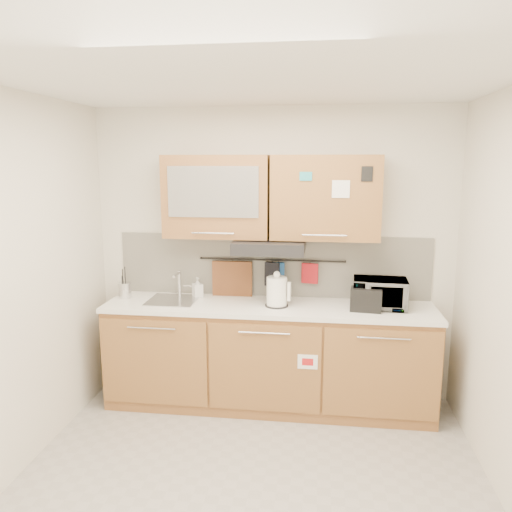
# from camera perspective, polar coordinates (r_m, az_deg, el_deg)

# --- Properties ---
(floor) EXTENTS (3.20, 3.20, 0.00)m
(floor) POSITION_cam_1_polar(r_m,az_deg,el_deg) (3.62, -0.80, -25.17)
(floor) COLOR #9E9993
(floor) RESTS_ON ground
(ceiling) EXTENTS (3.20, 3.20, 0.00)m
(ceiling) POSITION_cam_1_polar(r_m,az_deg,el_deg) (2.97, -0.94, 19.92)
(ceiling) COLOR white
(ceiling) RESTS_ON wall_back
(wall_back) EXTENTS (3.20, 0.00, 3.20)m
(wall_back) POSITION_cam_1_polar(r_m,az_deg,el_deg) (4.50, 1.86, 0.17)
(wall_back) COLOR silver
(wall_back) RESTS_ON ground
(wall_left) EXTENTS (0.00, 3.00, 3.00)m
(wall_left) POSITION_cam_1_polar(r_m,az_deg,el_deg) (3.63, -26.75, -3.57)
(wall_left) COLOR silver
(wall_left) RESTS_ON ground
(base_cabinet) EXTENTS (2.80, 0.64, 0.88)m
(base_cabinet) POSITION_cam_1_polar(r_m,az_deg,el_deg) (4.46, 1.40, -11.93)
(base_cabinet) COLOR #A7693B
(base_cabinet) RESTS_ON floor
(countertop) EXTENTS (2.82, 0.62, 0.04)m
(countertop) POSITION_cam_1_polar(r_m,az_deg,el_deg) (4.30, 1.43, -5.84)
(countertop) COLOR white
(countertop) RESTS_ON base_cabinet
(backsplash) EXTENTS (2.80, 0.02, 0.56)m
(backsplash) POSITION_cam_1_polar(r_m,az_deg,el_deg) (4.51, 1.84, -1.11)
(backsplash) COLOR silver
(backsplash) RESTS_ON countertop
(upper_cabinets) EXTENTS (1.82, 0.37, 0.70)m
(upper_cabinets) POSITION_cam_1_polar(r_m,az_deg,el_deg) (4.26, 1.61, 6.77)
(upper_cabinets) COLOR #A7693B
(upper_cabinets) RESTS_ON wall_back
(range_hood) EXTENTS (0.60, 0.46, 0.10)m
(range_hood) POSITION_cam_1_polar(r_m,az_deg,el_deg) (4.24, 1.55, 1.15)
(range_hood) COLOR black
(range_hood) RESTS_ON upper_cabinets
(sink) EXTENTS (0.42, 0.40, 0.26)m
(sink) POSITION_cam_1_polar(r_m,az_deg,el_deg) (4.47, -9.47, -5.00)
(sink) COLOR silver
(sink) RESTS_ON countertop
(utensil_rail) EXTENTS (1.30, 0.02, 0.02)m
(utensil_rail) POSITION_cam_1_polar(r_m,az_deg,el_deg) (4.46, 1.80, -0.45)
(utensil_rail) COLOR black
(utensil_rail) RESTS_ON backsplash
(utensil_crock) EXTENTS (0.11, 0.11, 0.28)m
(utensil_crock) POSITION_cam_1_polar(r_m,az_deg,el_deg) (4.63, -14.75, -3.77)
(utensil_crock) COLOR silver
(utensil_crock) RESTS_ON countertop
(kettle) EXTENTS (0.22, 0.20, 0.30)m
(kettle) POSITION_cam_1_polar(r_m,az_deg,el_deg) (4.22, 2.40, -4.16)
(kettle) COLOR white
(kettle) RESTS_ON countertop
(toaster) EXTENTS (0.27, 0.18, 0.19)m
(toaster) POSITION_cam_1_polar(r_m,az_deg,el_deg) (4.19, 12.47, -4.84)
(toaster) COLOR black
(toaster) RESTS_ON countertop
(microwave) EXTENTS (0.46, 0.32, 0.24)m
(microwave) POSITION_cam_1_polar(r_m,az_deg,el_deg) (4.31, 13.96, -4.16)
(microwave) COLOR #999999
(microwave) RESTS_ON countertop
(soap_bottle) EXTENTS (0.11, 0.11, 0.18)m
(soap_bottle) POSITION_cam_1_polar(r_m,az_deg,el_deg) (4.53, -6.69, -3.58)
(soap_bottle) COLOR #999999
(soap_bottle) RESTS_ON countertop
(cutting_board) EXTENTS (0.36, 0.03, 0.45)m
(cutting_board) POSITION_cam_1_polar(r_m,az_deg,el_deg) (4.55, -2.73, -3.40)
(cutting_board) COLOR brown
(cutting_board) RESTS_ON utensil_rail
(oven_mitt) EXTENTS (0.11, 0.03, 0.18)m
(oven_mitt) POSITION_cam_1_polar(r_m,az_deg,el_deg) (4.46, 2.57, -1.90)
(oven_mitt) COLOR #215299
(oven_mitt) RESTS_ON utensil_rail
(dark_pouch) EXTENTS (0.14, 0.08, 0.22)m
(dark_pouch) POSITION_cam_1_polar(r_m,az_deg,el_deg) (4.47, 1.88, -2.10)
(dark_pouch) COLOR black
(dark_pouch) RESTS_ON utensil_rail
(pot_holder) EXTENTS (0.15, 0.05, 0.18)m
(pot_holder) POSITION_cam_1_polar(r_m,az_deg,el_deg) (4.45, 6.17, -1.99)
(pot_holder) COLOR #AB161F
(pot_holder) RESTS_ON utensil_rail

